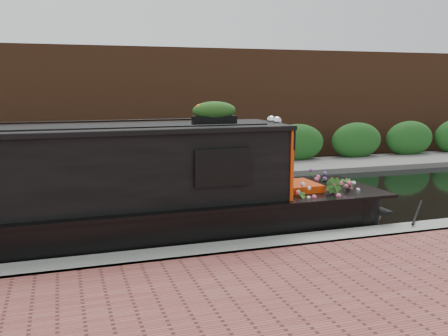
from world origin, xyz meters
name	(u,v)px	position (x,y,z in m)	size (l,w,h in m)	color
ground	(127,216)	(0.00, 0.00, 0.00)	(80.00, 80.00, 0.00)	black
near_bank_coping	(156,270)	(0.00, -3.30, 0.00)	(40.00, 0.60, 0.50)	gray
far_bank_path	(108,180)	(0.00, 4.20, 0.00)	(40.00, 2.40, 0.34)	slate
far_hedge	(105,175)	(0.00, 5.10, 0.00)	(40.00, 1.10, 2.80)	#1F531C
far_brick_wall	(100,165)	(0.00, 7.20, 0.00)	(40.00, 1.00, 8.00)	#57311D
narrowboat	(53,206)	(-1.42, -1.95, 0.79)	(11.30, 2.06, 2.65)	black
rope_fender	(370,214)	(4.62, -1.95, 0.15)	(0.30, 0.30, 0.32)	#806243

